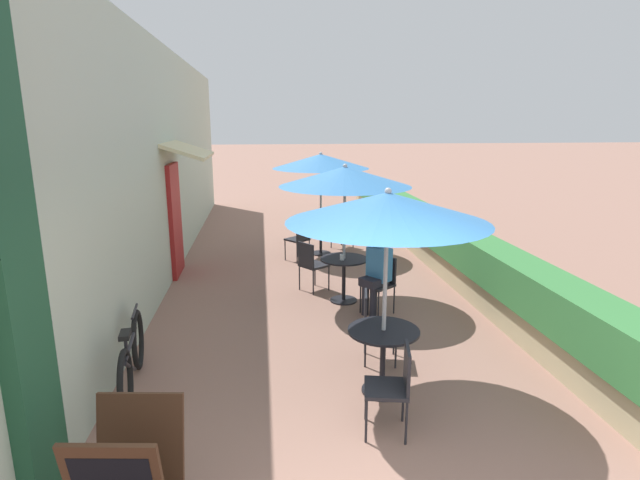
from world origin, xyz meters
The scene contains 19 objects.
cafe_facade_wall centered at (-2.54, 7.33, 2.09)m, with size 0.98×14.92×4.20m.
planter_hedge centered at (2.75, 7.36, 0.54)m, with size 0.60×13.92×1.01m.
patio_table_near centered at (0.48, 2.05, 0.52)m, with size 0.76×0.76×0.72m.
patio_umbrella_near centered at (0.48, 2.05, 2.03)m, with size 2.06×2.06×2.23m.
cafe_chair_near_left centered at (0.55, 2.77, 0.52)m, with size 0.47×0.47×0.87m.
cafe_chair_near_right centered at (0.41, 1.33, 0.52)m, with size 0.47×0.47×0.87m.
patio_table_mid centered at (0.52, 4.86, 0.52)m, with size 0.76×0.76×0.72m.
patio_umbrella_mid centered at (0.52, 4.86, 2.03)m, with size 2.06×2.06×2.23m.
cafe_chair_mid_left centered at (1.00, 4.32, 0.52)m, with size 0.56×0.56×0.87m.
seated_patron_mid_left centered at (0.91, 4.25, 0.69)m, with size 0.51×0.49×1.25m.
cafe_chair_mid_right centered at (0.04, 5.40, 0.52)m, with size 0.56×0.56×0.87m.
coffee_cup_mid centered at (0.47, 4.77, 0.77)m, with size 0.07×0.07×0.09m.
patio_table_far centered at (0.50, 7.85, 0.52)m, with size 0.76×0.76×0.72m.
patio_umbrella_far centered at (0.50, 7.85, 2.03)m, with size 2.06×2.06×2.23m.
cafe_chair_far_left centered at (1.01, 8.37, 0.52)m, with size 0.56×0.56×0.87m.
cafe_chair_far_right centered at (0.00, 7.33, 0.52)m, with size 0.56×0.56×0.87m.
coffee_cup_far centered at (0.44, 7.81, 0.77)m, with size 0.07×0.07×0.09m.
bicycle_leaning centered at (-2.20, 2.39, 0.37)m, with size 0.27×1.77×0.80m.
menu_board centered at (-1.71, 0.34, 0.47)m, with size 0.70×0.70×0.96m.
Camera 1 is at (-0.76, -2.73, 2.87)m, focal length 28.00 mm.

